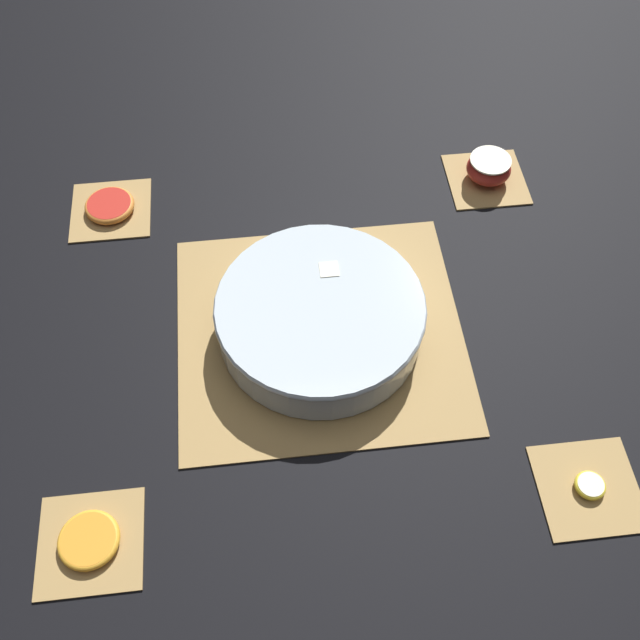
% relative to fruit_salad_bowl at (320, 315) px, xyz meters
% --- Properties ---
extents(ground_plane, '(6.00, 6.00, 0.00)m').
position_rel_fruit_salad_bowl_xyz_m(ground_plane, '(0.00, -0.00, -0.04)').
color(ground_plane, black).
extents(bamboo_mat_center, '(0.40, 0.38, 0.01)m').
position_rel_fruit_salad_bowl_xyz_m(bamboo_mat_center, '(0.00, -0.00, -0.04)').
color(bamboo_mat_center, '#A8844C').
rests_on(bamboo_mat_center, ground_plane).
extents(coaster_mat_near_left, '(0.13, 0.13, 0.01)m').
position_rel_fruit_salad_bowl_xyz_m(coaster_mat_near_left, '(-0.31, -0.27, -0.04)').
color(coaster_mat_near_left, '#A8844C').
rests_on(coaster_mat_near_left, ground_plane).
extents(coaster_mat_near_right, '(0.13, 0.13, 0.01)m').
position_rel_fruit_salad_bowl_xyz_m(coaster_mat_near_right, '(0.31, -0.27, -0.04)').
color(coaster_mat_near_right, '#A8844C').
rests_on(coaster_mat_near_right, ground_plane).
extents(coaster_mat_far_left, '(0.13, 0.13, 0.01)m').
position_rel_fruit_salad_bowl_xyz_m(coaster_mat_far_left, '(-0.31, 0.27, -0.04)').
color(coaster_mat_far_left, '#A8844C').
rests_on(coaster_mat_far_left, ground_plane).
extents(coaster_mat_far_right, '(0.13, 0.13, 0.01)m').
position_rel_fruit_salad_bowl_xyz_m(coaster_mat_far_right, '(0.31, 0.27, -0.04)').
color(coaster_mat_far_right, '#A8844C').
rests_on(coaster_mat_far_right, ground_plane).
extents(fruit_salad_bowl, '(0.29, 0.29, 0.07)m').
position_rel_fruit_salad_bowl_xyz_m(fruit_salad_bowl, '(0.00, 0.00, 0.00)').
color(fruit_salad_bowl, silver).
rests_on(fruit_salad_bowl, bamboo_mat_center).
extents(apple_half, '(0.07, 0.07, 0.04)m').
position_rel_fruit_salad_bowl_xyz_m(apple_half, '(0.31, 0.27, -0.02)').
color(apple_half, '#B72D23').
rests_on(apple_half, coaster_mat_far_right).
extents(orange_slice_whole, '(0.07, 0.07, 0.01)m').
position_rel_fruit_salad_bowl_xyz_m(orange_slice_whole, '(-0.31, -0.27, -0.03)').
color(orange_slice_whole, orange).
rests_on(orange_slice_whole, coaster_mat_near_left).
extents(banana_coin_single, '(0.04, 0.04, 0.01)m').
position_rel_fruit_salad_bowl_xyz_m(banana_coin_single, '(0.31, -0.27, -0.03)').
color(banana_coin_single, '#F7EFC6').
rests_on(banana_coin_single, coaster_mat_near_right).
extents(grapefruit_slice, '(0.08, 0.08, 0.01)m').
position_rel_fruit_salad_bowl_xyz_m(grapefruit_slice, '(-0.31, 0.27, -0.03)').
color(grapefruit_slice, red).
rests_on(grapefruit_slice, coaster_mat_far_left).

